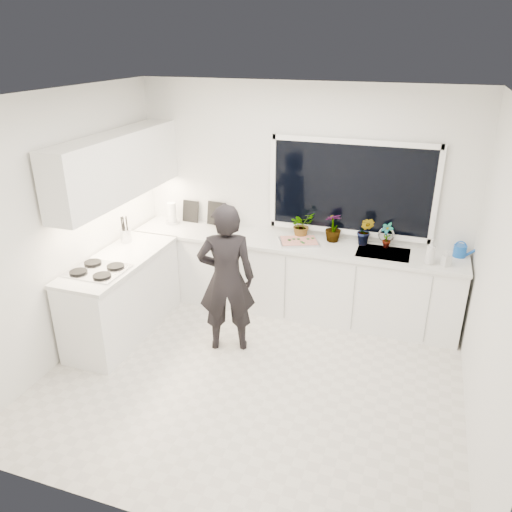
% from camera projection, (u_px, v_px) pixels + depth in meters
% --- Properties ---
extents(floor, '(4.00, 3.50, 0.02)m').
position_uv_depth(floor, '(252.00, 378.00, 5.01)').
color(floor, beige).
rests_on(floor, ground).
extents(wall_back, '(4.00, 0.02, 2.70)m').
position_uv_depth(wall_back, '(300.00, 199.00, 5.99)').
color(wall_back, white).
rests_on(wall_back, ground).
extents(wall_left, '(0.02, 3.50, 2.70)m').
position_uv_depth(wall_left, '(65.00, 229.00, 5.06)').
color(wall_left, white).
rests_on(wall_left, ground).
extents(wall_right, '(0.02, 3.50, 2.70)m').
position_uv_depth(wall_right, '(496.00, 287.00, 3.87)').
color(wall_right, white).
rests_on(wall_right, ground).
extents(ceiling, '(4.00, 3.50, 0.02)m').
position_uv_depth(ceiling, '(251.00, 95.00, 3.92)').
color(ceiling, white).
rests_on(ceiling, wall_back).
extents(window, '(1.80, 0.02, 1.00)m').
position_uv_depth(window, '(351.00, 188.00, 5.70)').
color(window, black).
rests_on(window, wall_back).
extents(base_cabinets_back, '(3.92, 0.58, 0.88)m').
position_uv_depth(base_cabinets_back, '(291.00, 278.00, 6.09)').
color(base_cabinets_back, white).
rests_on(base_cabinets_back, floor).
extents(base_cabinets_left, '(0.58, 1.60, 0.88)m').
position_uv_depth(base_cabinets_left, '(123.00, 297.00, 5.63)').
color(base_cabinets_left, white).
rests_on(base_cabinets_left, floor).
extents(countertop_back, '(3.94, 0.62, 0.04)m').
position_uv_depth(countertop_back, '(292.00, 243.00, 5.89)').
color(countertop_back, silver).
rests_on(countertop_back, base_cabinets_back).
extents(countertop_left, '(0.62, 1.60, 0.04)m').
position_uv_depth(countertop_left, '(118.00, 260.00, 5.44)').
color(countertop_left, silver).
rests_on(countertop_left, base_cabinets_left).
extents(upper_cabinets, '(0.34, 2.10, 0.70)m').
position_uv_depth(upper_cabinets, '(117.00, 166.00, 5.40)').
color(upper_cabinets, white).
rests_on(upper_cabinets, wall_left).
extents(sink, '(0.58, 0.42, 0.14)m').
position_uv_depth(sink, '(383.00, 257.00, 5.60)').
color(sink, silver).
rests_on(sink, countertop_back).
extents(faucet, '(0.03, 0.03, 0.22)m').
position_uv_depth(faucet, '(386.00, 237.00, 5.71)').
color(faucet, silver).
rests_on(faucet, countertop_back).
extents(stovetop, '(0.56, 0.48, 0.03)m').
position_uv_depth(stovetop, '(97.00, 270.00, 5.13)').
color(stovetop, black).
rests_on(stovetop, countertop_left).
extents(person, '(0.70, 0.58, 1.64)m').
position_uv_depth(person, '(226.00, 279.00, 5.19)').
color(person, black).
rests_on(person, floor).
extents(pizza_tray, '(0.54, 0.48, 0.03)m').
position_uv_depth(pizza_tray, '(299.00, 242.00, 5.84)').
color(pizza_tray, '#B2B3B7').
rests_on(pizza_tray, countertop_back).
extents(pizza, '(0.49, 0.43, 0.01)m').
position_uv_depth(pizza, '(299.00, 240.00, 5.83)').
color(pizza, red).
rests_on(pizza, pizza_tray).
extents(watering_can, '(0.17, 0.17, 0.13)m').
position_uv_depth(watering_can, '(460.00, 251.00, 5.46)').
color(watering_can, '#124FAF').
rests_on(watering_can, countertop_back).
extents(paper_towel_roll, '(0.11, 0.11, 0.26)m').
position_uv_depth(paper_towel_roll, '(172.00, 214.00, 6.41)').
color(paper_towel_roll, white).
rests_on(paper_towel_roll, countertop_back).
extents(knife_block, '(0.15, 0.13, 0.22)m').
position_uv_depth(knife_block, '(223.00, 220.00, 6.25)').
color(knife_block, olive).
rests_on(knife_block, countertop_back).
extents(utensil_crock, '(0.17, 0.17, 0.16)m').
position_uv_depth(utensil_crock, '(126.00, 235.00, 5.84)').
color(utensil_crock, silver).
rests_on(utensil_crock, countertop_left).
extents(picture_frame_large, '(0.22, 0.03, 0.28)m').
position_uv_depth(picture_frame_large, '(191.00, 211.00, 6.47)').
color(picture_frame_large, black).
rests_on(picture_frame_large, countertop_back).
extents(picture_frame_small, '(0.25, 0.05, 0.30)m').
position_uv_depth(picture_frame_small, '(216.00, 213.00, 6.36)').
color(picture_frame_small, black).
rests_on(picture_frame_small, countertop_back).
extents(herb_plants, '(1.27, 0.38, 0.34)m').
position_uv_depth(herb_plants, '(330.00, 228.00, 5.85)').
color(herb_plants, '#26662D').
rests_on(herb_plants, countertop_back).
extents(soap_bottles, '(0.28, 0.12, 0.27)m').
position_uv_depth(soap_bottles, '(435.00, 253.00, 5.24)').
color(soap_bottles, '#D8BF66').
rests_on(soap_bottles, countertop_back).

